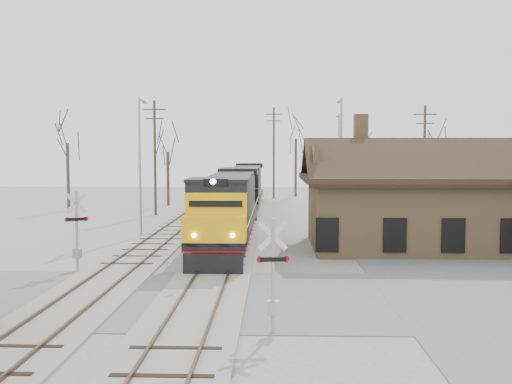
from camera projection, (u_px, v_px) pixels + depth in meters
ground at (203, 298)px, 21.93m from camera, size 140.00×140.00×0.00m
road at (203, 297)px, 21.93m from camera, size 60.00×9.00×0.03m
track_main at (232, 238)px, 36.89m from camera, size 3.40×90.00×0.24m
track_siding at (163, 237)px, 37.03m from camera, size 3.40×90.00×0.24m
depot at (432, 207)px, 33.35m from camera, size 15.20×9.31×7.90m
locomotive_lead at (229, 206)px, 34.76m from camera, size 2.93×19.65×4.36m
locomotive_trailing at (246, 187)px, 54.62m from camera, size 2.93×19.65×4.13m
crossbuck_near at (273, 279)px, 17.48m from camera, size 1.02×0.27×3.58m
crossbuck_far at (77, 233)px, 26.75m from camera, size 1.02×0.49×3.78m
streetlight_a at (140, 160)px, 37.45m from camera, size 0.25×2.04×9.15m
streetlight_b at (341, 156)px, 41.38m from camera, size 0.25×2.04×9.53m
streetlight_c at (339, 156)px, 54.84m from camera, size 0.25×2.04×9.29m
utility_pole_a at (155, 156)px, 50.23m from camera, size 2.00×0.24×10.14m
utility_pole_b at (274, 151)px, 68.49m from camera, size 2.00×0.24×10.95m
utility_pole_c at (424, 158)px, 50.62m from camera, size 2.00×0.24×9.74m
tree_a at (67, 132)px, 53.96m from camera, size 4.31×4.31×10.55m
tree_b at (168, 143)px, 59.46m from camera, size 3.75×3.75×9.20m
tree_c at (296, 129)px, 71.54m from camera, size 4.87×4.87×11.93m
tree_d at (363, 138)px, 63.07m from camera, size 4.13×4.13×10.13m
tree_e at (438, 149)px, 58.22m from camera, size 3.40×3.40×8.34m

